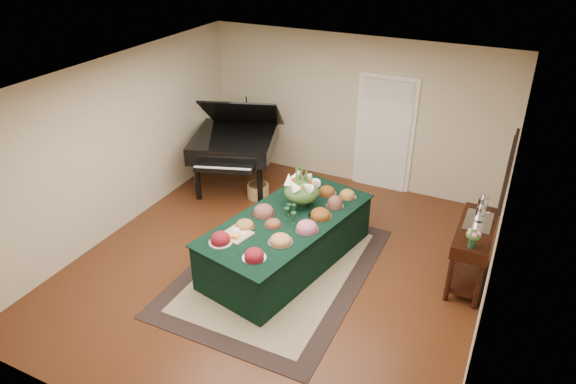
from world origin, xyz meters
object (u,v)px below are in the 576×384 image
at_px(floral_centerpiece, 302,187).
at_px(grand_piano, 235,142).
at_px(buffet_table, 287,240).
at_px(mahogany_sideboard, 474,240).

xyz_separation_m(floral_centerpiece, grand_piano, (-1.92, 1.33, -0.17)).
distance_m(buffet_table, mahogany_sideboard, 2.53).
distance_m(floral_centerpiece, mahogany_sideboard, 2.43).
bearing_deg(mahogany_sideboard, buffet_table, -164.77).
relative_size(buffet_table, floral_centerpiece, 5.46).
xyz_separation_m(buffet_table, floral_centerpiece, (0.03, 0.40, 0.67)).
relative_size(floral_centerpiece, mahogany_sideboard, 0.42).
relative_size(buffet_table, mahogany_sideboard, 2.31).
distance_m(floral_centerpiece, grand_piano, 2.34).
bearing_deg(grand_piano, mahogany_sideboard, -13.95).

